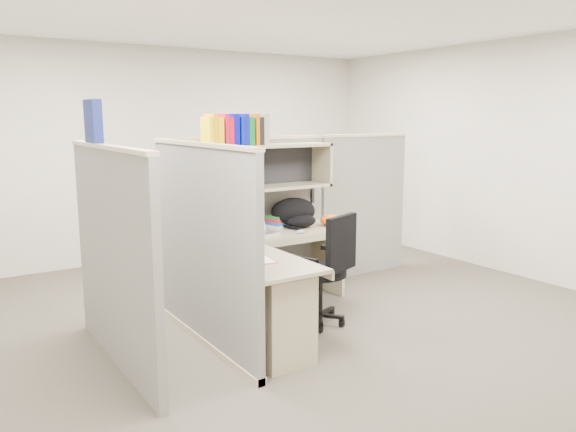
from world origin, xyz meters
TOP-DOWN VIEW (x-y plane):
  - ground at (0.00, 0.00)m, footprint 6.00×6.00m
  - room_shell at (0.00, 0.00)m, footprint 6.00×6.00m
  - cubicle at (-0.37, 0.45)m, footprint 3.79×1.84m
  - desk at (-0.41, -0.29)m, footprint 1.74×1.75m
  - laptop at (-0.10, 0.48)m, footprint 0.41×0.41m
  - backpack at (0.42, 0.61)m, footprint 0.52×0.42m
  - orange_cap at (0.73, 0.47)m, footprint 0.26×0.28m
  - snack_canister at (-0.52, -0.16)m, footprint 0.10×0.10m
  - tissue_box at (-0.81, -0.41)m, footprint 0.13×0.13m
  - mouse at (0.25, 0.31)m, footprint 0.10×0.08m
  - paper_cup at (0.02, 0.72)m, footprint 0.07×0.07m
  - book_stack at (0.24, 0.73)m, footprint 0.24×0.28m
  - loose_paper at (-0.59, -0.33)m, footprint 0.24×0.29m
  - task_chair at (0.15, -0.20)m, footprint 0.58×0.54m

SIDE VIEW (x-z plane):
  - ground at x=0.00m, z-range 0.00..0.00m
  - task_chair at x=0.15m, z-range -0.15..0.86m
  - desk at x=-0.41m, z-range 0.07..0.80m
  - loose_paper at x=-0.59m, z-range 0.73..0.73m
  - mouse at x=0.25m, z-range 0.73..0.76m
  - paper_cup at x=0.02m, z-range 0.73..0.82m
  - snack_canister at x=-0.52m, z-range 0.73..0.83m
  - orange_cap at x=0.73m, z-range 0.73..0.84m
  - book_stack at x=0.24m, z-range 0.73..0.85m
  - tissue_box at x=-0.81m, z-range 0.73..0.91m
  - laptop at x=-0.10m, z-range 0.73..0.97m
  - backpack at x=0.42m, z-range 0.73..1.02m
  - cubicle at x=-0.37m, z-range -0.07..1.88m
  - room_shell at x=0.00m, z-range -1.38..4.62m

